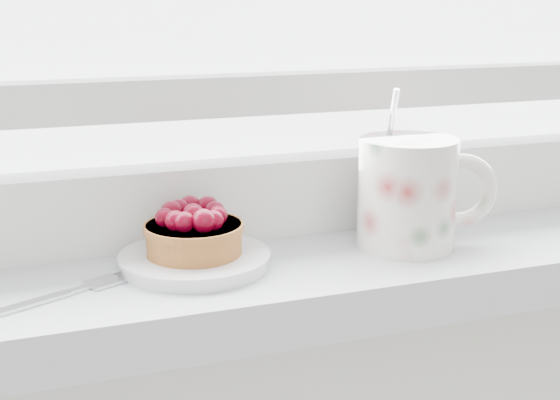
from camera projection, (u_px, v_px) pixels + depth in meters
name	position (u px, v px, depth m)	size (l,w,h in m)	color
saucer	(195.00, 260.00, 0.64)	(0.12, 0.12, 0.01)	silver
raspberry_tart	(194.00, 231.00, 0.63)	(0.08, 0.08, 0.04)	brown
floral_mug	(411.00, 191.00, 0.68)	(0.13, 0.11, 0.14)	silver
fork	(51.00, 298.00, 0.57)	(0.16, 0.09, 0.00)	silver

